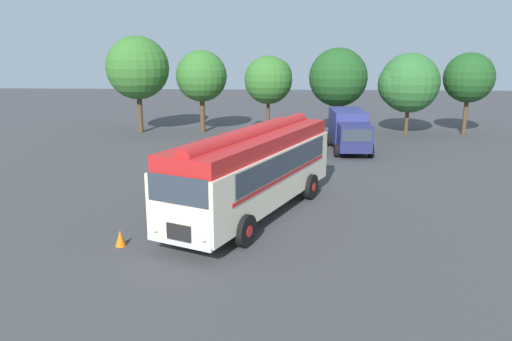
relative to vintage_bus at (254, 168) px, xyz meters
The scene contains 12 objects.
ground_plane 2.12m from the vintage_bus, 130.19° to the right, with size 120.00×120.00×0.00m, color #3D3D3F.
vintage_bus is the anchor object (origin of this frame).
car_near_left 12.95m from the vintage_bus, 90.42° to the left, with size 2.41×4.40×1.66m.
car_mid_left 13.86m from the vintage_bus, 79.43° to the left, with size 2.32×4.37×1.66m.
box_van 13.99m from the vintage_bus, 67.84° to the left, with size 2.46×5.82×2.50m.
tree_far_left 21.62m from the vintage_bus, 117.95° to the left, with size 4.74×4.74×7.29m.
tree_left_of_centre 20.29m from the vintage_bus, 105.06° to the left, with size 3.89×3.89×6.24m.
tree_centre 19.26m from the vintage_bus, 89.92° to the left, with size 3.59×3.59×5.85m.
tree_right_of_centre 20.15m from the vintage_bus, 74.93° to the left, with size 4.36×4.36×6.43m.
tree_far_right 21.72m from the vintage_bus, 61.99° to the left, with size 4.52×4.39×6.06m.
tree_extra_right 24.44m from the vintage_bus, 52.77° to the left, with size 3.66×3.66×6.09m.
traffic_cone 5.76m from the vintage_bus, 139.84° to the right, with size 0.36×0.36×0.55m, color orange.
Camera 1 is at (1.82, -18.11, 6.47)m, focal length 35.00 mm.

